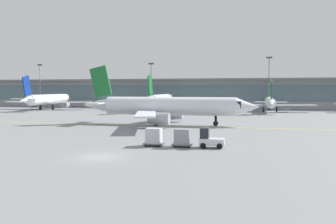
{
  "coord_description": "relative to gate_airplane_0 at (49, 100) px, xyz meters",
  "views": [
    {
      "loc": [
        13.21,
        -29.5,
        6.15
      ],
      "look_at": [
        2.27,
        17.89,
        3.0
      ],
      "focal_mm": 37.76,
      "sensor_mm": 36.0,
      "label": 1
    }
  ],
  "objects": [
    {
      "name": "ground_plane",
      "position": [
        46.34,
        -66.95,
        -2.98
      ],
      "size": [
        400.0,
        400.0,
        0.0
      ],
      "primitive_type": "plane",
      "color": "gray"
    },
    {
      "name": "taxiway_centreline_stripe",
      "position": [
        46.17,
        -39.06,
        -2.98
      ],
      "size": [
        110.0,
        1.46,
        0.01
      ],
      "primitive_type": "cube",
      "rotation": [
        0.0,
        0.0,
        -0.01
      ],
      "color": "yellow",
      "rests_on": "ground_plane"
    },
    {
      "name": "terminal_concourse",
      "position": [
        46.34,
        22.54,
        1.94
      ],
      "size": [
        170.68,
        11.0,
        9.6
      ],
      "color": "#9EA3A8",
      "rests_on": "ground_plane"
    },
    {
      "name": "gate_airplane_0",
      "position": [
        0.0,
        0.0,
        0.0
      ],
      "size": [
        27.88,
        30.03,
        9.95
      ],
      "rotation": [
        0.0,
        0.0,
        1.63
      ],
      "color": "white",
      "rests_on": "ground_plane"
    },
    {
      "name": "gate_airplane_1",
      "position": [
        34.6,
        2.72,
        0.06
      ],
      "size": [
        28.48,
        30.55,
        10.14
      ],
      "rotation": [
        0.0,
        0.0,
        1.58
      ],
      "color": "silver",
      "rests_on": "ground_plane"
    },
    {
      "name": "gate_airplane_2",
      "position": [
        64.99,
        3.21,
        -0.43
      ],
      "size": [
        23.94,
        25.7,
        8.53
      ],
      "rotation": [
        0.0,
        0.0,
        1.55
      ],
      "color": "white",
      "rests_on": "ground_plane"
    },
    {
      "name": "taxiing_regional_jet",
      "position": [
        45.76,
        -37.06,
        0.15
      ],
      "size": [
        31.49,
        29.37,
        10.46
      ],
      "rotation": [
        0.0,
        0.0,
        -0.01
      ],
      "color": "silver",
      "rests_on": "ground_plane"
    },
    {
      "name": "baggage_tug",
      "position": [
        55.54,
        -59.67,
        -2.09
      ],
      "size": [
        2.64,
        1.68,
        2.1
      ],
      "rotation": [
        0.0,
        0.0,
        0.03
      ],
      "color": "silver",
      "rests_on": "ground_plane"
    },
    {
      "name": "cargo_dolly_lead",
      "position": [
        52.65,
        -59.75,
        -1.93
      ],
      "size": [
        2.14,
        1.66,
        1.94
      ],
      "rotation": [
        0.0,
        0.0,
        0.03
      ],
      "color": "#595B60",
      "rests_on": "ground_plane"
    },
    {
      "name": "cargo_dolly_trailing",
      "position": [
        49.54,
        -59.83,
        -1.93
      ],
      "size": [
        2.14,
        1.66,
        1.94
      ],
      "rotation": [
        0.0,
        0.0,
        0.03
      ],
      "color": "#595B60",
      "rests_on": "ground_plane"
    },
    {
      "name": "apron_light_mast_0",
      "position": [
        -12.56,
        15.15,
        5.19
      ],
      "size": [
        1.8,
        0.36,
        14.97
      ],
      "color": "gray",
      "rests_on": "ground_plane"
    },
    {
      "name": "apron_light_mast_1",
      "position": [
        28.66,
        13.37,
        5.0
      ],
      "size": [
        1.8,
        0.36,
        14.59
      ],
      "color": "gray",
      "rests_on": "ground_plane"
    },
    {
      "name": "apron_light_mast_2",
      "position": [
        65.29,
        16.4,
        5.76
      ],
      "size": [
        1.8,
        0.36,
        16.08
      ],
      "color": "gray",
      "rests_on": "ground_plane"
    }
  ]
}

